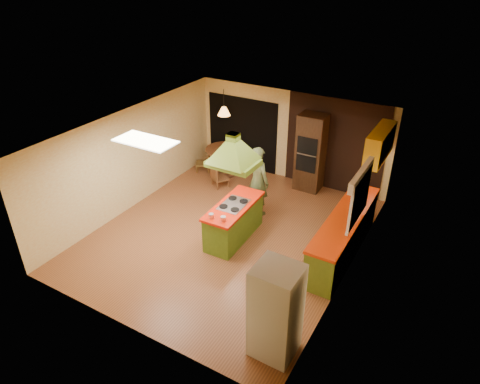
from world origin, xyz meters
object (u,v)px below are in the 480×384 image
Objects in this scene: kitchen_island at (234,221)px; canister_large at (361,187)px; refrigerator at (276,312)px; wall_oven at (311,153)px; man at (258,181)px; dining_table at (225,156)px.

canister_large reaches higher than kitchen_island.
wall_oven is at bearing 107.34° from refrigerator.
man is 1.61× the size of dining_table.
wall_oven reaches higher than canister_large.
man is 4.20m from refrigerator.
man is 1.92m from wall_oven.
man is at bearing -37.51° from dining_table.
man is at bearing -108.92° from wall_oven.
kitchen_island is 3.23m from refrigerator.
man is at bearing 90.85° from kitchen_island.
refrigerator is at bearing -73.76° from wall_oven.
refrigerator reaches higher than canister_large.
canister_large is (2.23, 1.81, 0.60)m from kitchen_island.
wall_oven is (-1.60, 5.37, 0.21)m from refrigerator.
kitchen_island is at bearing -141.00° from canister_large.
kitchen_island reaches higher than dining_table.
refrigerator is 6.33m from dining_table.
man is at bearing -165.10° from canister_large.
wall_oven reaches higher than kitchen_island.
man reaches higher than canister_large.
canister_large is (1.67, -1.20, -0.01)m from wall_oven.
man is (-0.05, 1.20, 0.44)m from kitchen_island.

